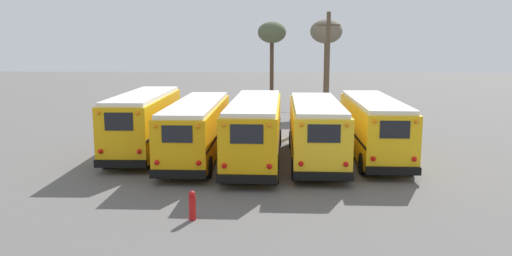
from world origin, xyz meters
name	(u,v)px	position (x,y,z in m)	size (l,w,h in m)	color
ground_plane	(256,160)	(0.00, 0.00, 0.00)	(160.00, 160.00, 0.00)	#5B5956
school_bus_0	(144,121)	(-6.20, 1.15, 1.81)	(2.77, 9.50, 3.33)	#EAAA0F
school_bus_1	(197,127)	(-3.10, 0.18, 1.65)	(2.66, 10.81, 3.02)	#E5A00C
school_bus_2	(255,128)	(0.00, -0.43, 1.75)	(2.62, 10.85, 3.21)	#E5A00C
school_bus_3	(316,129)	(3.10, -0.27, 1.70)	(2.66, 9.75, 3.12)	yellow
school_bus_4	(373,126)	(6.20, 0.89, 1.71)	(2.55, 10.03, 3.14)	yellow
utility_pole	(328,66)	(4.79, 13.72, 4.32)	(1.80, 0.33, 8.41)	brown
bare_tree_0	(272,35)	(0.29, 19.94, 6.77)	(2.55, 2.55, 7.95)	#473323
bare_tree_1	(326,33)	(5.06, 19.09, 6.94)	(2.80, 2.80, 8.11)	brown
fence_line	(263,118)	(0.00, 8.21, 0.99)	(20.46, 0.06, 1.42)	#939399
fire_hydrant	(192,205)	(-1.65, -9.16, 0.52)	(0.24, 0.24, 1.03)	#B21414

